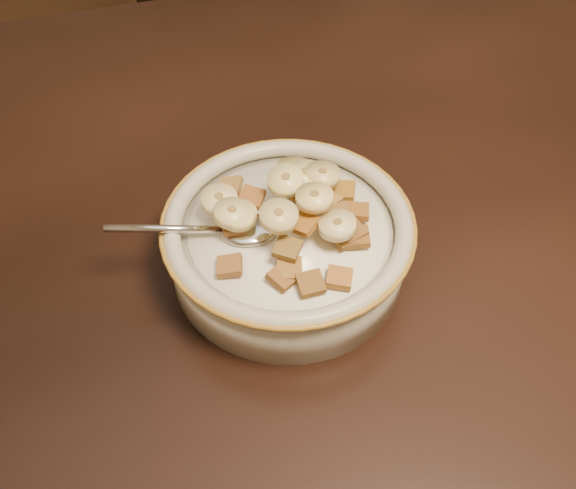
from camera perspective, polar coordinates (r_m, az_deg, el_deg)
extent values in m
cube|color=#422816|center=(1.36, 8.82, -19.26)|extent=(4.00, 4.50, 0.10)
cube|color=black|center=(0.71, 16.16, 4.88)|extent=(1.44, 0.96, 0.04)
cube|color=black|center=(1.34, -3.37, 16.34)|extent=(0.56, 0.56, 0.96)
cylinder|color=#B2A893|center=(0.57, 0.00, -0.34)|extent=(0.21, 0.21, 0.05)
cylinder|color=white|center=(0.55, 0.00, 1.35)|extent=(0.17, 0.17, 0.00)
ellipsoid|color=#BDBEBF|center=(0.54, -3.47, 1.31)|extent=(0.05, 0.04, 0.01)
cube|color=brown|center=(0.53, 5.77, 1.10)|extent=(0.03, 0.02, 0.01)
cube|color=brown|center=(0.56, 0.86, 5.08)|extent=(0.03, 0.03, 0.01)
cube|color=brown|center=(0.58, 0.99, 5.54)|extent=(0.03, 0.03, 0.01)
cube|color=brown|center=(0.51, 0.16, -2.21)|extent=(0.02, 0.02, 0.01)
cube|color=brown|center=(0.53, 5.08, 0.77)|extent=(0.03, 0.03, 0.01)
cube|color=brown|center=(0.51, -5.22, -1.90)|extent=(0.02, 0.02, 0.01)
cube|color=#995A26|center=(0.51, 4.58, -2.96)|extent=(0.03, 0.03, 0.01)
cube|color=brown|center=(0.55, 6.16, 2.94)|extent=(0.03, 0.03, 0.01)
cube|color=brown|center=(0.53, 6.19, 0.64)|extent=(0.02, 0.02, 0.01)
cube|color=brown|center=(0.50, 2.04, -3.47)|extent=(0.02, 0.02, 0.01)
cube|color=brown|center=(0.54, -4.81, 1.77)|extent=(0.02, 0.02, 0.01)
cube|color=brown|center=(0.51, -0.46, -2.91)|extent=(0.03, 0.03, 0.01)
cube|color=olive|center=(0.56, 3.52, 4.03)|extent=(0.03, 0.03, 0.01)
cube|color=brown|center=(0.56, -3.25, 4.22)|extent=(0.03, 0.03, 0.01)
cube|color=brown|center=(0.57, -5.16, 5.16)|extent=(0.03, 0.03, 0.01)
cube|color=#9B671D|center=(0.57, 4.94, 4.80)|extent=(0.03, 0.03, 0.01)
cube|color=#955C18|center=(0.52, 1.44, 1.83)|extent=(0.03, 0.03, 0.01)
cube|color=brown|center=(0.54, 4.59, 2.68)|extent=(0.02, 0.02, 0.01)
cube|color=brown|center=(0.53, 5.56, 0.72)|extent=(0.03, 0.03, 0.01)
cube|color=brown|center=(0.51, -0.05, -0.34)|extent=(0.03, 0.03, 0.01)
cube|color=olive|center=(0.55, 2.19, 4.05)|extent=(0.02, 0.02, 0.01)
cube|color=#925419|center=(0.56, 1.29, 4.55)|extent=(0.03, 0.03, 0.01)
cylinder|color=#F9EF9A|center=(0.56, 1.50, 6.20)|extent=(0.03, 0.03, 0.01)
cylinder|color=#FEF5A1|center=(0.55, -0.21, 5.69)|extent=(0.03, 0.03, 0.02)
cylinder|color=beige|center=(0.51, -0.82, 2.53)|extent=(0.04, 0.04, 0.01)
cylinder|color=beige|center=(0.52, 4.40, 1.69)|extent=(0.03, 0.03, 0.01)
cylinder|color=#E3C586|center=(0.56, 3.08, 6.20)|extent=(0.04, 0.04, 0.01)
cylinder|color=beige|center=(0.54, -6.13, 3.94)|extent=(0.04, 0.04, 0.01)
cylinder|color=#E1D471|center=(0.57, 0.57, 6.66)|extent=(0.04, 0.04, 0.02)
cylinder|color=beige|center=(0.53, -4.98, 2.77)|extent=(0.04, 0.04, 0.01)
cylinder|color=#FBD77D|center=(0.52, 2.36, 4.18)|extent=(0.04, 0.04, 0.01)
cylinder|color=#F6E68C|center=(0.53, -4.44, 2.61)|extent=(0.04, 0.04, 0.01)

